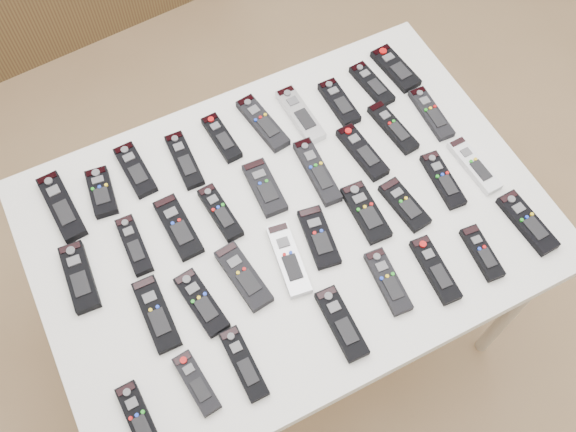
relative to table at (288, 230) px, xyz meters
name	(u,v)px	position (x,y,z in m)	size (l,w,h in m)	color
ground	(302,316)	(0.06, 0.00, -0.72)	(4.00, 4.00, 0.00)	#906F49
table	(288,230)	(0.00, 0.00, 0.00)	(1.25, 0.88, 0.78)	white
remote_0	(62,207)	(-0.49, 0.28, 0.07)	(0.06, 0.20, 0.02)	black
remote_1	(102,192)	(-0.39, 0.28, 0.07)	(0.06, 0.14, 0.02)	black
remote_2	(135,170)	(-0.29, 0.31, 0.07)	(0.05, 0.16, 0.02)	black
remote_3	(184,160)	(-0.16, 0.28, 0.07)	(0.05, 0.17, 0.02)	black
remote_4	(222,138)	(-0.05, 0.30, 0.07)	(0.05, 0.15, 0.02)	black
remote_5	(263,123)	(0.07, 0.29, 0.07)	(0.05, 0.19, 0.02)	black
remote_6	(300,115)	(0.17, 0.27, 0.07)	(0.05, 0.19, 0.02)	#B7B7BC
remote_7	(339,103)	(0.29, 0.26, 0.07)	(0.05, 0.15, 0.02)	black
remote_8	(372,84)	(0.40, 0.27, 0.07)	(0.05, 0.16, 0.02)	black
remote_9	(395,68)	(0.49, 0.29, 0.07)	(0.06, 0.16, 0.02)	black
remote_10	(79,277)	(-0.51, 0.08, 0.07)	(0.06, 0.18, 0.02)	black
remote_11	(134,245)	(-0.37, 0.10, 0.07)	(0.05, 0.16, 0.02)	black
remote_12	(178,227)	(-0.25, 0.10, 0.07)	(0.06, 0.18, 0.02)	black
remote_13	(220,213)	(-0.14, 0.09, 0.07)	(0.05, 0.16, 0.02)	black
remote_14	(265,188)	(-0.01, 0.10, 0.07)	(0.06, 0.16, 0.02)	black
remote_15	(317,172)	(0.13, 0.09, 0.07)	(0.05, 0.20, 0.02)	black
remote_16	(362,152)	(0.26, 0.09, 0.07)	(0.05, 0.18, 0.02)	black
remote_17	(393,128)	(0.38, 0.12, 0.07)	(0.04, 0.17, 0.02)	black
remote_18	(431,113)	(0.49, 0.11, 0.07)	(0.05, 0.18, 0.02)	black
remote_19	(156,314)	(-0.38, -0.09, 0.07)	(0.06, 0.18, 0.02)	black
remote_20	(201,303)	(-0.28, -0.11, 0.07)	(0.05, 0.17, 0.02)	black
remote_21	(243,276)	(-0.17, -0.09, 0.07)	(0.06, 0.18, 0.02)	black
remote_22	(289,259)	(-0.05, -0.10, 0.07)	(0.05, 0.19, 0.02)	#B7B7BC
remote_23	(319,237)	(0.04, -0.08, 0.07)	(0.06, 0.16, 0.02)	black
remote_24	(366,212)	(0.18, -0.07, 0.07)	(0.06, 0.17, 0.02)	black
remote_25	(404,205)	(0.28, -0.10, 0.07)	(0.05, 0.15, 0.02)	black
remote_26	(443,180)	(0.40, -0.08, 0.07)	(0.05, 0.17, 0.02)	black
remote_27	(474,166)	(0.50, -0.08, 0.07)	(0.05, 0.18, 0.02)	silver
remote_28	(140,420)	(-0.50, -0.29, 0.07)	(0.05, 0.17, 0.02)	black
remote_29	(197,383)	(-0.36, -0.27, 0.07)	(0.04, 0.15, 0.02)	black
remote_30	(244,363)	(-0.25, -0.28, 0.07)	(0.05, 0.17, 0.02)	black
remote_31	(341,323)	(-0.02, -0.30, 0.07)	(0.05, 0.18, 0.02)	black
remote_32	(388,281)	(0.13, -0.26, 0.07)	(0.05, 0.17, 0.02)	black
remote_33	(435,270)	(0.25, -0.28, 0.07)	(0.05, 0.17, 0.02)	black
remote_34	(482,253)	(0.37, -0.30, 0.07)	(0.04, 0.14, 0.02)	black
remote_35	(527,223)	(0.52, -0.28, 0.07)	(0.05, 0.18, 0.02)	black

